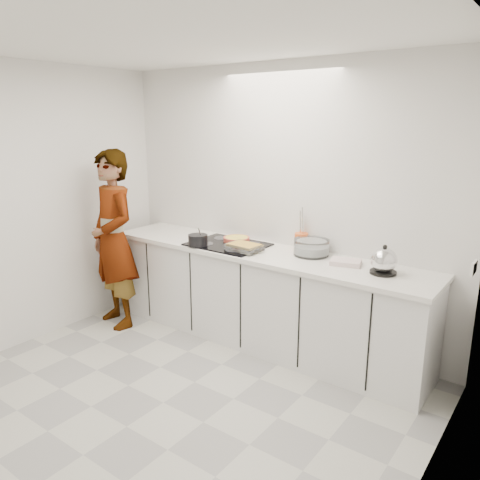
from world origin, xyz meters
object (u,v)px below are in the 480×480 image
Objects in this scene: hob at (228,244)px; saucepan at (198,240)px; kettle at (384,262)px; utensil_crock at (301,241)px; mixing_bowl at (311,248)px; tart_dish at (237,239)px; baking_dish at (244,247)px; cook at (114,240)px.

saucepan reaches higher than hob.
kettle is 0.90m from utensil_crock.
mixing_bowl is 2.51× the size of utensil_crock.
tart_dish is 0.84× the size of baking_dish.
saucepan is 0.47m from baking_dish.
saucepan is at bearing 32.81° from cook.
kettle is at bearing 1.45° from hob.
tart_dish is at bearing 44.44° from cook.
saucepan is 0.13× the size of cook.
cook reaches higher than mixing_bowl.
utensil_crock reaches higher than tart_dish.
saucepan is (-0.21, -0.34, 0.03)m from tart_dish.
baking_dish is at bearing 14.70° from saucepan.
saucepan reaches higher than baking_dish.
saucepan is (-0.20, -0.21, 0.06)m from hob.
kettle is (0.70, -0.13, 0.03)m from mixing_bowl.
kettle is (1.50, -0.09, 0.06)m from tart_dish.
baking_dish reaches higher than tart_dish.
hob is at bearing -178.55° from kettle.
cook reaches higher than baking_dish.
mixing_bowl is 2.00m from cook.
cook reaches higher than hob.
cook is at bearing -161.34° from saucepan.
saucepan is 0.74× the size of baking_dish.
utensil_crock is (0.38, 0.37, 0.03)m from baking_dish.
tart_dish is 1.50m from kettle.
saucepan reaches higher than utensil_crock.
baking_dish is 0.81× the size of mixing_bowl.
hob is 2.69× the size of tart_dish.
hob is 0.13m from tart_dish.
baking_dish is 0.18× the size of cook.
hob is at bearing 47.24° from saucepan.
baking_dish is (0.46, 0.12, -0.02)m from saucepan.
cook is (-2.58, -0.54, -0.11)m from kettle.
kettle is 0.13× the size of cook.
saucepan is 0.93m from cook.
hob is 3.02× the size of kettle.
kettle is at bearing 26.07° from cook.
hob is at bearing -156.76° from utensil_crock.
baking_dish is at bearing 31.47° from cook.
saucepan is 0.97m from utensil_crock.
saucepan is 1.07m from mixing_bowl.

